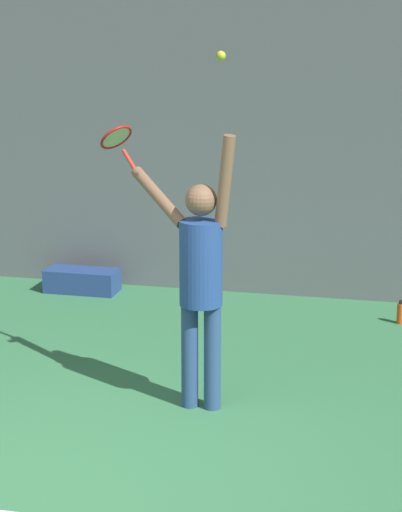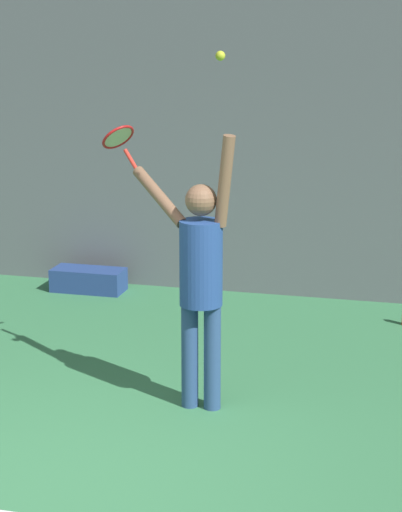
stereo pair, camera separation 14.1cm
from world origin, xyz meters
name	(u,v)px [view 1 (the left image)]	position (x,y,z in m)	size (l,w,h in m)	color
ground_plane	(38,496)	(0.00, 0.00, 0.00)	(18.00, 18.00, 0.00)	#387A4C
back_wall	(209,61)	(0.00, 4.82, 2.50)	(18.00, 0.10, 5.00)	slate
tennis_player	(200,272)	(0.67, 1.61, 1.08)	(0.94, 0.59, 2.12)	#2D4C7F
tennis_racket	(117,140)	(-0.12, 2.10, 1.99)	(0.39, 0.35, 0.36)	red
tennis_ball	(221,56)	(0.85, 1.47, 2.67)	(0.07, 0.07, 0.07)	#CCDB2D
water_bottle	(400,313)	(2.12, 4.05, 0.11)	(0.07, 0.07, 0.24)	#D84C19
equipment_bag	(82,281)	(-1.34, 4.39, 0.13)	(0.80, 0.36, 0.25)	navy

